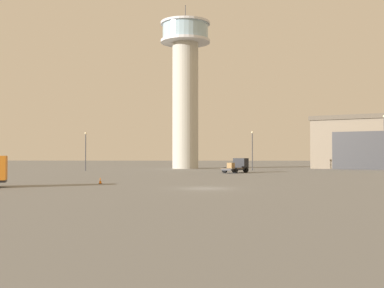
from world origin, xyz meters
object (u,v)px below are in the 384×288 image
at_px(truck_flatbed_black, 238,166).
at_px(light_post_west, 86,147).
at_px(light_post_east, 252,147).
at_px(light_post_centre, 384,139).
at_px(control_tower, 185,80).
at_px(traffic_cone_near_right, 100,181).

height_order(truck_flatbed_black, light_post_west, light_post_west).
distance_m(light_post_east, light_post_centre, 24.77).
xyz_separation_m(control_tower, truck_flatbed_black, (10.65, -24.77, -18.92)).
bearing_deg(light_post_centre, light_post_west, 176.51).
relative_size(truck_flatbed_black, light_post_east, 0.78).
bearing_deg(light_post_west, traffic_cone_near_right, -72.97).
relative_size(truck_flatbed_black, traffic_cone_near_right, 8.53).
bearing_deg(traffic_cone_near_right, light_post_west, 107.03).
xyz_separation_m(truck_flatbed_black, light_post_west, (-29.15, 7.89, 3.34)).
bearing_deg(light_post_west, truck_flatbed_black, -15.15).
bearing_deg(control_tower, truck_flatbed_black, -66.74).
distance_m(light_post_centre, traffic_cone_near_right, 57.68).
bearing_deg(truck_flatbed_black, control_tower, 55.94).
bearing_deg(traffic_cone_near_right, light_post_east, 65.82).
bearing_deg(light_post_centre, control_tower, 151.66).
xyz_separation_m(control_tower, traffic_cone_near_right, (-6.05, -57.51, -19.80)).
height_order(control_tower, light_post_centre, control_tower).
relative_size(control_tower, truck_flatbed_black, 6.09).
height_order(light_post_west, light_post_east, light_post_east).
bearing_deg(light_post_east, light_post_centre, -18.83).
distance_m(light_post_west, light_post_centre, 56.27).
distance_m(control_tower, light_post_west, 29.49).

